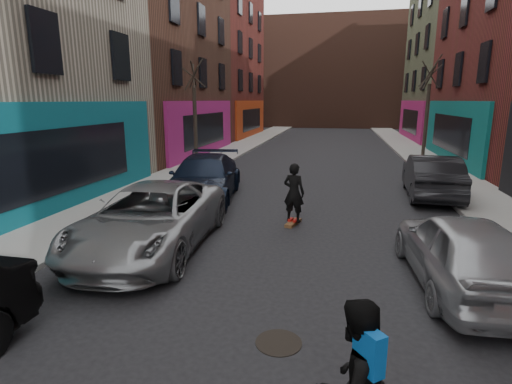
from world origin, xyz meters
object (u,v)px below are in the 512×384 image
at_px(manhole, 279,342).
at_px(parked_left_far, 151,218).
at_px(parked_right_far, 462,250).
at_px(parked_right_end, 431,176).
at_px(pedestrian, 354,382).
at_px(skateboarder, 294,193).
at_px(parked_left_end, 204,178).
at_px(tree_right_far, 428,100).
at_px(tree_left_far, 195,103).
at_px(skateboard, 293,223).

bearing_deg(manhole, parked_left_far, 137.96).
relative_size(parked_right_far, parked_right_end, 0.92).
bearing_deg(manhole, pedestrian, -61.00).
height_order(parked_left_far, parked_right_far, parked_left_far).
relative_size(parked_right_far, skateboarder, 2.56).
relative_size(parked_right_end, skateboarder, 2.79).
distance_m(parked_left_end, parked_right_end, 8.43).
height_order(tree_right_far, manhole, tree_right_far).
relative_size(skateboarder, pedestrian, 0.99).
height_order(parked_left_far, skateboarder, skateboarder).
distance_m(parked_left_far, pedestrian, 6.81).
distance_m(tree_left_far, tree_right_far, 13.78).
distance_m(parked_left_far, parked_left_end, 4.91).
xyz_separation_m(tree_right_far, parked_right_end, (-1.63, -10.23, -2.74)).
bearing_deg(parked_left_end, parked_left_far, -93.80).
bearing_deg(parked_right_end, skateboard, 47.55).
relative_size(tree_left_far, parked_left_end, 1.18).
bearing_deg(tree_right_far, parked_left_end, -128.11).
height_order(tree_right_far, parked_right_end, tree_right_far).
relative_size(parked_left_far, skateboarder, 3.24).
bearing_deg(pedestrian, parked_right_far, -154.02).
relative_size(tree_left_far, pedestrian, 3.74).
relative_size(skateboard, skateboarder, 0.47).
relative_size(parked_left_end, parked_right_far, 1.25).
height_order(pedestrian, manhole, pedestrian).
relative_size(tree_left_far, tree_right_far, 0.96).
relative_size(parked_left_far, parked_right_end, 1.16).
distance_m(parked_right_far, pedestrian, 4.85).
xyz_separation_m(parked_left_end, skateboarder, (3.50, -2.28, 0.16)).
distance_m(tree_right_far, skateboard, 16.37).
bearing_deg(skateboarder, tree_right_far, -97.72).
height_order(parked_right_far, parked_right_end, parked_right_end).
relative_size(parked_left_end, skateboard, 6.86).
xyz_separation_m(tree_left_far, parked_right_end, (10.77, -4.23, -2.59)).
height_order(tree_left_far, pedestrian, tree_left_far).
xyz_separation_m(skateboard, pedestrian, (1.45, -7.65, 0.83)).
relative_size(parked_left_far, manhole, 7.95).
bearing_deg(parked_right_far, parked_right_end, -101.24).
xyz_separation_m(parked_left_far, parked_left_end, (-0.36, 4.90, 0.02)).
relative_size(parked_right_end, skateboard, 5.98).
distance_m(parked_left_far, parked_right_end, 10.54).
xyz_separation_m(skateboard, manhole, (0.45, -5.86, -0.04)).
relative_size(skateboard, pedestrian, 0.46).
distance_m(tree_left_far, skateboarder, 10.94).
bearing_deg(parked_right_end, pedestrian, 78.73).
xyz_separation_m(skateboarder, manhole, (0.45, -5.86, -0.95)).
bearing_deg(tree_left_far, manhole, -65.66).
distance_m(parked_right_far, parked_right_end, 7.88).
height_order(parked_left_far, parked_left_end, parked_left_end).
distance_m(pedestrian, manhole, 2.23).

